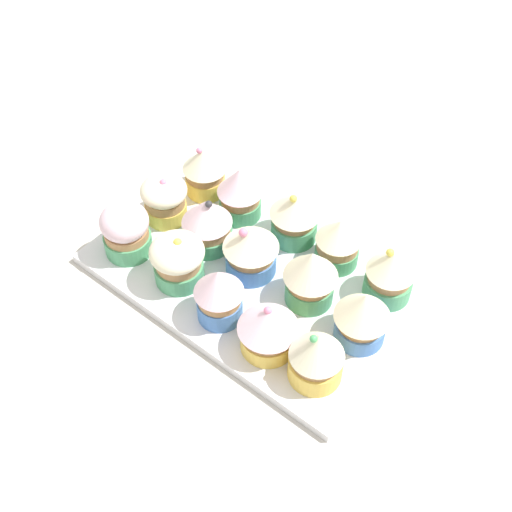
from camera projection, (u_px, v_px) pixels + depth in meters
ground_plane at (256, 286)px, 88.26cm from camera, size 180.00×180.00×3.00cm
baking_tray at (256, 275)px, 86.67cm from camera, size 38.82×24.61×1.20cm
cupcake_0 at (126, 230)px, 85.90cm from camera, size 5.97×5.97×7.18cm
cupcake_1 at (178, 260)px, 83.04cm from camera, size 6.54×6.54×6.83cm
cupcake_2 at (219, 293)px, 78.94cm from camera, size 5.71×5.71×7.77cm
cupcake_3 at (268, 328)px, 76.69cm from camera, size 6.82×6.82×6.70cm
cupcake_4 at (317, 356)px, 74.04cm from camera, size 5.95×5.95×7.59cm
cupcake_5 at (165, 198)px, 89.90cm from camera, size 5.97×5.97×6.61cm
cupcake_6 at (208, 221)px, 86.74cm from camera, size 6.26×6.26×7.57cm
cupcake_7 at (248, 252)px, 83.56cm from camera, size 6.73×6.73×7.28cm
cupcake_8 at (311, 275)px, 80.42cm from camera, size 6.34×6.34×8.00cm
cupcake_9 at (364, 313)px, 77.32cm from camera, size 6.32×6.32×7.44cm
cupcake_10 at (205, 170)px, 92.80cm from camera, size 5.77×5.77×7.32cm
cupcake_11 at (240, 191)px, 89.65cm from camera, size 5.84×5.84×7.75cm
cupcake_12 at (295, 216)px, 87.18cm from camera, size 6.30×6.30×7.56cm
cupcake_13 at (338, 242)px, 84.70cm from camera, size 5.53×5.53×6.98cm
cupcake_14 at (390, 274)px, 81.33cm from camera, size 5.80×5.80×7.45cm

